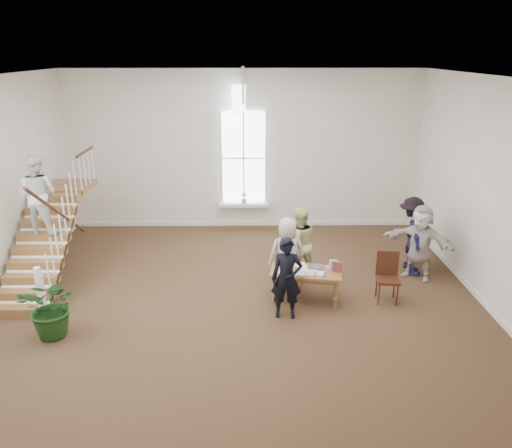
{
  "coord_description": "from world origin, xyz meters",
  "views": [
    {
      "loc": [
        0.17,
        -9.58,
        4.99
      ],
      "look_at": [
        0.3,
        0.4,
        1.47
      ],
      "focal_mm": 35.0,
      "sensor_mm": 36.0,
      "label": 1
    }
  ],
  "objects_px": {
    "side_chair": "(387,273)",
    "person_yellow": "(299,243)",
    "woman_cluster_a": "(414,243)",
    "library_table": "(306,274)",
    "elderly_woman": "(287,254)",
    "police_officer": "(287,278)",
    "floor_plant": "(53,307)",
    "woman_cluster_b": "(411,232)",
    "woman_cluster_c": "(420,242)"
  },
  "relations": [
    {
      "from": "side_chair",
      "to": "person_yellow",
      "type": "bearing_deg",
      "value": 154.48
    },
    {
      "from": "woman_cluster_a",
      "to": "side_chair",
      "type": "xyz_separation_m",
      "value": [
        -0.93,
        -1.24,
        -0.18
      ]
    },
    {
      "from": "library_table",
      "to": "elderly_woman",
      "type": "xyz_separation_m",
      "value": [
        -0.35,
        0.6,
        0.21
      ]
    },
    {
      "from": "police_officer",
      "to": "floor_plant",
      "type": "relative_size",
      "value": 1.4
    },
    {
      "from": "woman_cluster_a",
      "to": "woman_cluster_b",
      "type": "distance_m",
      "value": 0.46
    },
    {
      "from": "library_table",
      "to": "side_chair",
      "type": "bearing_deg",
      "value": 10.41
    },
    {
      "from": "police_officer",
      "to": "person_yellow",
      "type": "height_order",
      "value": "person_yellow"
    },
    {
      "from": "floor_plant",
      "to": "side_chair",
      "type": "distance_m",
      "value": 6.56
    },
    {
      "from": "woman_cluster_c",
      "to": "woman_cluster_a",
      "type": "bearing_deg",
      "value": 139.49
    },
    {
      "from": "police_officer",
      "to": "woman_cluster_b",
      "type": "relative_size",
      "value": 0.95
    },
    {
      "from": "police_officer",
      "to": "woman_cluster_a",
      "type": "bearing_deg",
      "value": 36.41
    },
    {
      "from": "police_officer",
      "to": "woman_cluster_b",
      "type": "distance_m",
      "value": 3.93
    },
    {
      "from": "elderly_woman",
      "to": "person_yellow",
      "type": "relative_size",
      "value": 0.96
    },
    {
      "from": "woman_cluster_a",
      "to": "woman_cluster_b",
      "type": "xyz_separation_m",
      "value": [
        0.05,
        0.45,
        0.1
      ]
    },
    {
      "from": "woman_cluster_b",
      "to": "person_yellow",
      "type": "bearing_deg",
      "value": -57.98
    },
    {
      "from": "elderly_woman",
      "to": "woman_cluster_b",
      "type": "distance_m",
      "value": 3.23
    },
    {
      "from": "person_yellow",
      "to": "woman_cluster_a",
      "type": "height_order",
      "value": "person_yellow"
    },
    {
      "from": "police_officer",
      "to": "floor_plant",
      "type": "xyz_separation_m",
      "value": [
        -4.27,
        -0.65,
        -0.23
      ]
    },
    {
      "from": "woman_cluster_c",
      "to": "floor_plant",
      "type": "xyz_separation_m",
      "value": [
        -7.4,
        -2.37,
        -0.29
      ]
    },
    {
      "from": "library_table",
      "to": "woman_cluster_a",
      "type": "relative_size",
      "value": 1.0
    },
    {
      "from": "woman_cluster_b",
      "to": "elderly_woman",
      "type": "bearing_deg",
      "value": -50.5
    },
    {
      "from": "woman_cluster_a",
      "to": "floor_plant",
      "type": "distance_m",
      "value": 7.79
    },
    {
      "from": "person_yellow",
      "to": "police_officer",
      "type": "bearing_deg",
      "value": 61.7
    },
    {
      "from": "police_officer",
      "to": "woman_cluster_b",
      "type": "height_order",
      "value": "woman_cluster_b"
    },
    {
      "from": "library_table",
      "to": "woman_cluster_a",
      "type": "xyz_separation_m",
      "value": [
        2.63,
        1.28,
        0.17
      ]
    },
    {
      "from": "person_yellow",
      "to": "woman_cluster_a",
      "type": "relative_size",
      "value": 1.1
    },
    {
      "from": "police_officer",
      "to": "woman_cluster_a",
      "type": "xyz_separation_m",
      "value": [
        3.08,
        1.92,
        -0.05
      ]
    },
    {
      "from": "woman_cluster_b",
      "to": "floor_plant",
      "type": "height_order",
      "value": "woman_cluster_b"
    },
    {
      "from": "library_table",
      "to": "woman_cluster_b",
      "type": "distance_m",
      "value": 3.2
    },
    {
      "from": "library_table",
      "to": "woman_cluster_a",
      "type": "bearing_deg",
      "value": 35.09
    },
    {
      "from": "library_table",
      "to": "woman_cluster_b",
      "type": "xyz_separation_m",
      "value": [
        2.68,
        1.73,
        0.27
      ]
    },
    {
      "from": "woman_cluster_a",
      "to": "floor_plant",
      "type": "height_order",
      "value": "woman_cluster_a"
    },
    {
      "from": "person_yellow",
      "to": "side_chair",
      "type": "distance_m",
      "value": 2.06
    },
    {
      "from": "person_yellow",
      "to": "woman_cluster_a",
      "type": "distance_m",
      "value": 2.69
    },
    {
      "from": "woman_cluster_b",
      "to": "side_chair",
      "type": "distance_m",
      "value": 1.97
    },
    {
      "from": "person_yellow",
      "to": "woman_cluster_b",
      "type": "relative_size",
      "value": 0.98
    },
    {
      "from": "person_yellow",
      "to": "floor_plant",
      "type": "relative_size",
      "value": 1.44
    },
    {
      "from": "person_yellow",
      "to": "woman_cluster_b",
      "type": "xyz_separation_m",
      "value": [
        2.73,
        0.62,
        0.02
      ]
    },
    {
      "from": "person_yellow",
      "to": "library_table",
      "type": "bearing_deg",
      "value": 77.05
    },
    {
      "from": "police_officer",
      "to": "elderly_woman",
      "type": "height_order",
      "value": "police_officer"
    },
    {
      "from": "person_yellow",
      "to": "woman_cluster_c",
      "type": "distance_m",
      "value": 2.73
    },
    {
      "from": "woman_cluster_b",
      "to": "side_chair",
      "type": "height_order",
      "value": "woman_cluster_b"
    },
    {
      "from": "woman_cluster_c",
      "to": "floor_plant",
      "type": "distance_m",
      "value": 7.78
    },
    {
      "from": "woman_cluster_a",
      "to": "floor_plant",
      "type": "relative_size",
      "value": 1.31
    },
    {
      "from": "elderly_woman",
      "to": "floor_plant",
      "type": "distance_m",
      "value": 4.77
    },
    {
      "from": "elderly_woman",
      "to": "woman_cluster_a",
      "type": "relative_size",
      "value": 1.05
    },
    {
      "from": "woman_cluster_c",
      "to": "floor_plant",
      "type": "bearing_deg",
      "value": -125.63
    },
    {
      "from": "woman_cluster_a",
      "to": "elderly_woman",
      "type": "bearing_deg",
      "value": 110.95
    },
    {
      "from": "police_officer",
      "to": "person_yellow",
      "type": "relative_size",
      "value": 0.97
    },
    {
      "from": "police_officer",
      "to": "woman_cluster_c",
      "type": "xyz_separation_m",
      "value": [
        3.13,
        1.72,
        0.05
      ]
    }
  ]
}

